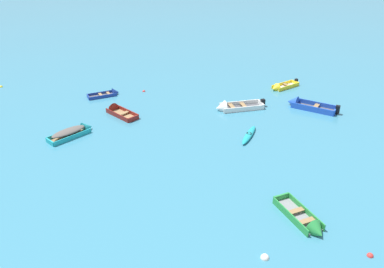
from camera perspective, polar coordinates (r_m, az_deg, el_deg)
kayak_turquoise_outer_left at (r=30.41m, az=8.43°, el=-0.12°), size 1.77×3.24×0.31m
rowboat_blue_distant_center at (r=36.60m, az=16.13°, el=4.15°), size 4.37×3.30×1.23m
rowboat_green_back_row_right at (r=22.31m, az=16.73°, el=-12.53°), size 2.46×3.76×1.04m
rowboat_white_far_left at (r=34.87m, az=5.71°, el=3.91°), size 4.68×2.34×1.29m
rowboat_deep_blue_midfield_left at (r=38.77m, az=-11.93°, el=5.83°), size 3.17×2.19×0.95m
rowboat_yellow_near_camera at (r=40.49m, az=12.91°, el=6.73°), size 3.33×2.76×0.95m
rowboat_maroon_near_left at (r=34.80m, az=-11.13°, el=3.41°), size 3.36×3.29×1.09m
rowboat_turquoise_back_row_center at (r=31.66m, az=-16.77°, el=0.41°), size 3.35×3.43×1.07m
mooring_buoy_between_boats_left at (r=21.81m, az=24.79°, el=-16.02°), size 0.32×0.32×0.32m
mooring_buoy_outer_edge at (r=20.19m, az=10.70°, el=-17.52°), size 0.43×0.43×0.43m
mooring_buoy_far_field at (r=44.62m, az=-26.29°, el=6.23°), size 0.32×0.32×0.32m
mooring_buoy_between_boats_right at (r=39.18m, az=-7.08°, el=6.24°), size 0.29×0.29×0.29m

